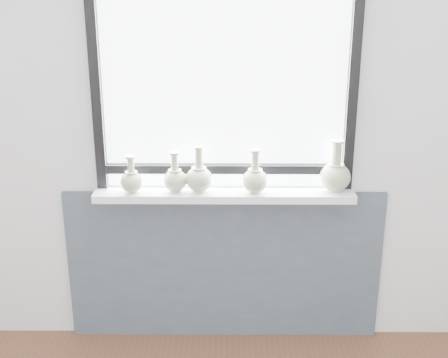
{
  "coord_description": "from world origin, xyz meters",
  "views": [
    {
      "loc": [
        0.02,
        -1.24,
        2.05
      ],
      "look_at": [
        0.0,
        1.55,
        1.02
      ],
      "focal_mm": 50.0,
      "sensor_mm": 36.0,
      "label": 1
    }
  ],
  "objects_px": {
    "windowsill": "(224,194)",
    "vase_a": "(132,180)",
    "vase_b": "(175,179)",
    "vase_d": "(255,179)",
    "vase_e": "(335,174)",
    "vase_c": "(199,177)"
  },
  "relations": [
    {
      "from": "windowsill",
      "to": "vase_a",
      "type": "distance_m",
      "value": 0.47
    },
    {
      "from": "vase_b",
      "to": "vase_d",
      "type": "distance_m",
      "value": 0.4
    },
    {
      "from": "vase_d",
      "to": "vase_a",
      "type": "bearing_deg",
      "value": -179.69
    },
    {
      "from": "vase_b",
      "to": "vase_e",
      "type": "height_order",
      "value": "vase_e"
    },
    {
      "from": "vase_e",
      "to": "vase_c",
      "type": "bearing_deg",
      "value": -178.76
    },
    {
      "from": "windowsill",
      "to": "vase_c",
      "type": "xyz_separation_m",
      "value": [
        -0.13,
        -0.01,
        0.09
      ]
    },
    {
      "from": "vase_a",
      "to": "vase_e",
      "type": "bearing_deg",
      "value": 1.72
    },
    {
      "from": "vase_c",
      "to": "windowsill",
      "type": "bearing_deg",
      "value": 4.52
    },
    {
      "from": "windowsill",
      "to": "vase_c",
      "type": "height_order",
      "value": "vase_c"
    },
    {
      "from": "windowsill",
      "to": "vase_c",
      "type": "bearing_deg",
      "value": -175.48
    },
    {
      "from": "vase_c",
      "to": "vase_e",
      "type": "xyz_separation_m",
      "value": [
        0.69,
        0.01,
        0.01
      ]
    },
    {
      "from": "vase_c",
      "to": "vase_d",
      "type": "relative_size",
      "value": 1.05
    },
    {
      "from": "vase_c",
      "to": "vase_d",
      "type": "distance_m",
      "value": 0.28
    },
    {
      "from": "windowsill",
      "to": "vase_d",
      "type": "height_order",
      "value": "vase_d"
    },
    {
      "from": "vase_a",
      "to": "vase_c",
      "type": "height_order",
      "value": "vase_c"
    },
    {
      "from": "vase_b",
      "to": "vase_e",
      "type": "relative_size",
      "value": 0.78
    },
    {
      "from": "vase_a",
      "to": "vase_b",
      "type": "xyz_separation_m",
      "value": [
        0.22,
        0.02,
        0.0
      ]
    },
    {
      "from": "vase_b",
      "to": "vase_c",
      "type": "distance_m",
      "value": 0.12
    },
    {
      "from": "vase_d",
      "to": "vase_e",
      "type": "height_order",
      "value": "vase_e"
    },
    {
      "from": "vase_c",
      "to": "vase_b",
      "type": "bearing_deg",
      "value": 179.33
    },
    {
      "from": "vase_b",
      "to": "vase_c",
      "type": "xyz_separation_m",
      "value": [
        0.12,
        -0.0,
        0.01
      ]
    },
    {
      "from": "windowsill",
      "to": "vase_d",
      "type": "distance_m",
      "value": 0.18
    }
  ]
}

